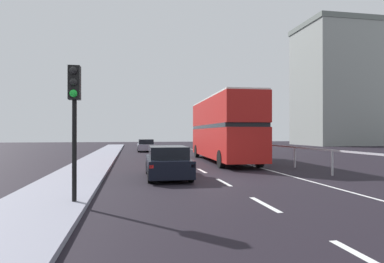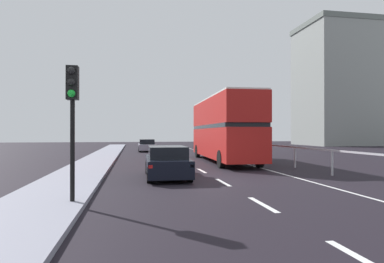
{
  "view_description": "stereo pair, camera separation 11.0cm",
  "coord_description": "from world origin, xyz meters",
  "px_view_note": "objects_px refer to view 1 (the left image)",
  "views": [
    {
      "loc": [
        -3.59,
        -13.38,
        1.95
      ],
      "look_at": [
        -0.22,
        4.85,
        2.04
      ],
      "focal_mm": 30.77,
      "sensor_mm": 36.0,
      "label": 1
    },
    {
      "loc": [
        -3.49,
        -13.4,
        1.95
      ],
      "look_at": [
        -0.22,
        4.85,
        2.04
      ],
      "focal_mm": 30.77,
      "sensor_mm": 36.0,
      "label": 2
    }
  ],
  "objects_px": {
    "hatchback_car_near": "(168,162)",
    "sedan_car_ahead": "(146,146)",
    "traffic_signal_pole": "(74,100)",
    "double_decker_bus_red": "(223,128)"
  },
  "relations": [
    {
      "from": "traffic_signal_pole",
      "to": "sedan_car_ahead",
      "type": "height_order",
      "value": "traffic_signal_pole"
    },
    {
      "from": "hatchback_car_near",
      "to": "traffic_signal_pole",
      "type": "relative_size",
      "value": 1.23
    },
    {
      "from": "hatchback_car_near",
      "to": "sedan_car_ahead",
      "type": "xyz_separation_m",
      "value": [
        -0.05,
        20.87,
        -0.04
      ]
    },
    {
      "from": "hatchback_car_near",
      "to": "sedan_car_ahead",
      "type": "height_order",
      "value": "hatchback_car_near"
    },
    {
      "from": "double_decker_bus_red",
      "to": "hatchback_car_near",
      "type": "bearing_deg",
      "value": -120.41
    },
    {
      "from": "double_decker_bus_red",
      "to": "sedan_car_ahead",
      "type": "bearing_deg",
      "value": 110.68
    },
    {
      "from": "hatchback_car_near",
      "to": "double_decker_bus_red",
      "type": "bearing_deg",
      "value": 58.85
    },
    {
      "from": "double_decker_bus_red",
      "to": "traffic_signal_pole",
      "type": "height_order",
      "value": "double_decker_bus_red"
    },
    {
      "from": "double_decker_bus_red",
      "to": "traffic_signal_pole",
      "type": "xyz_separation_m",
      "value": [
        -7.64,
        -12.49,
        0.53
      ]
    },
    {
      "from": "double_decker_bus_red",
      "to": "traffic_signal_pole",
      "type": "distance_m",
      "value": 14.65
    }
  ]
}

